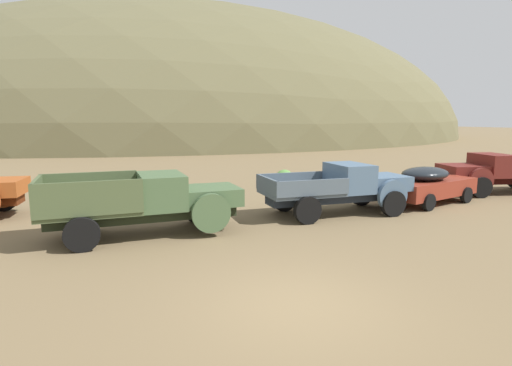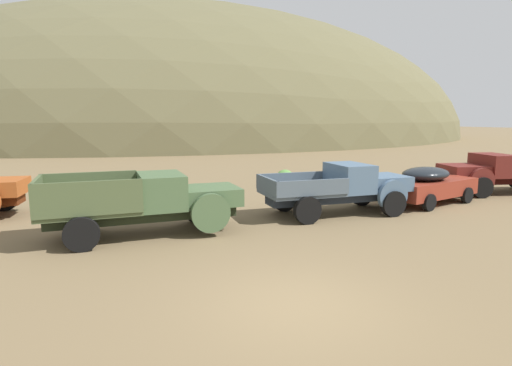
% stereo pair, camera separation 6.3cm
% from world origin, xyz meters
% --- Properties ---
extents(ground_plane, '(300.00, 300.00, 0.00)m').
position_xyz_m(ground_plane, '(0.00, 0.00, 0.00)').
color(ground_plane, brown).
extents(hill_far_left, '(108.81, 77.53, 45.39)m').
position_xyz_m(hill_far_left, '(15.99, 70.80, 0.00)').
color(hill_far_left, brown).
rests_on(hill_far_left, ground).
extents(truck_weathered_green, '(6.03, 2.56, 1.91)m').
position_xyz_m(truck_weathered_green, '(-1.58, 6.25, 1.03)').
color(truck_weathered_green, '#232B1B').
rests_on(truck_weathered_green, ground).
extents(truck_chalk_blue, '(5.83, 2.75, 1.89)m').
position_xyz_m(truck_chalk_blue, '(5.61, 6.28, 0.99)').
color(truck_chalk_blue, '#262D39').
rests_on(truck_chalk_blue, ground).
extents(car_rust_red, '(4.91, 2.71, 1.57)m').
position_xyz_m(car_rust_red, '(10.05, 6.50, 0.82)').
color(car_rust_red, maroon).
rests_on(car_rust_red, ground).
extents(truck_oxblood, '(6.20, 3.81, 1.89)m').
position_xyz_m(truck_oxblood, '(14.65, 7.07, 0.99)').
color(truck_oxblood, black).
rests_on(truck_oxblood, ground).
extents(bush_lone_scrub, '(1.18, 0.96, 1.12)m').
position_xyz_m(bush_lone_scrub, '(6.53, 13.08, 0.28)').
color(bush_lone_scrub, '#5B8E42').
rests_on(bush_lone_scrub, ground).
extents(bush_front_left, '(1.20, 0.84, 1.02)m').
position_xyz_m(bush_front_left, '(5.87, 10.25, 0.26)').
color(bush_front_left, '#4C8438').
rests_on(bush_front_left, ground).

